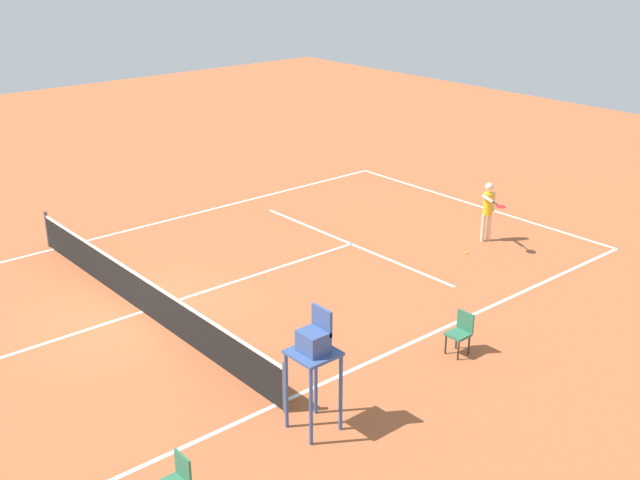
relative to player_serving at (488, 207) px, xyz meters
The scene contains 8 objects.
ground_plane 10.38m from the player_serving, 76.31° to the left, with size 60.00×60.00×0.00m, color #AD5933.
court_lines 10.38m from the player_serving, 76.31° to the left, with size 10.69×24.97×0.01m.
tennis_net 10.34m from the player_serving, 76.31° to the left, with size 11.29×0.10×1.07m.
player_serving is the anchor object (origin of this frame).
tennis_ball 1.63m from the player_serving, 102.26° to the left, with size 0.07×0.07×0.07m, color #CCE033.
umpire_chair 10.70m from the player_serving, 111.44° to the left, with size 0.80×0.80×2.41m.
courtside_chair_near 13.66m from the player_serving, 107.76° to the left, with size 0.44×0.46×0.95m.
courtside_chair_mid 6.94m from the player_serving, 123.66° to the left, with size 0.44×0.46×0.95m.
Camera 1 is at (-15.70, 7.75, 8.51)m, focal length 43.91 mm.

